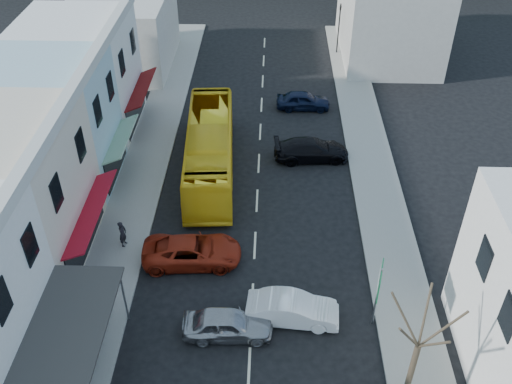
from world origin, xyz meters
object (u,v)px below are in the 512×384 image
car_red (192,251)px  traffic_signal (339,29)px  car_silver (228,324)px  direction_sign (377,297)px  pedestrian_left (123,233)px  street_tree (418,346)px  bus (210,151)px  car_white (292,310)px

car_red → traffic_signal: size_ratio=1.00×
car_silver → direction_sign: bearing=-85.1°
direction_sign → pedestrian_left: bearing=172.8°
street_tree → direction_sign: bearing=102.4°
car_silver → street_tree: bearing=-113.8°
pedestrian_left → direction_sign: size_ratio=0.46×
street_tree → traffic_signal: bearing=90.1°
bus → traffic_signal: 21.04m
direction_sign → traffic_signal: 31.04m
car_white → traffic_signal: 31.28m
car_silver → direction_sign: (6.86, 0.82, 1.14)m
bus → pedestrian_left: 8.47m
direction_sign → traffic_signal: (0.80, 31.03, 0.45)m
direction_sign → street_tree: (0.86, -3.92, 1.60)m
bus → street_tree: bearing=-62.8°
car_silver → car_red: same height
car_white → traffic_signal: (4.64, 30.90, 1.59)m
car_red → traffic_signal: 28.85m
car_white → bus: bearing=26.9°
car_silver → car_white: same height
direction_sign → street_tree: street_tree is taller
pedestrian_left → street_tree: 16.66m
car_red → pedestrian_left: (-3.90, 1.01, 0.30)m
bus → car_silver: (2.05, -13.20, -0.85)m
car_red → direction_sign: (9.10, -3.98, 1.14)m
direction_sign → street_tree: bearing=-63.9°
car_white → car_red: (-5.26, 3.85, 0.00)m
pedestrian_left → street_tree: size_ratio=0.25×
street_tree → car_white: bearing=139.2°
traffic_signal → car_white: bearing=100.2°
car_silver → street_tree: street_tree is taller
direction_sign → street_tree: size_ratio=0.54×
car_silver → car_white: bearing=-74.5°
bus → pedestrian_left: bearing=-122.7°
car_silver → car_white: 3.17m
street_tree → traffic_signal: 34.97m
car_white → pedestrian_left: 10.38m
car_white → traffic_signal: size_ratio=0.96×
car_silver → street_tree: (7.72, -3.10, 2.74)m
car_red → street_tree: street_tree is taller
car_red → car_silver: bearing=-158.8°
direction_sign → car_silver: bearing=-159.4°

